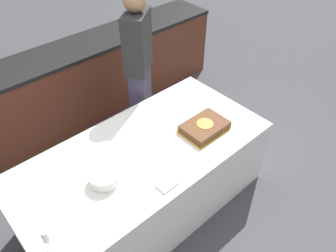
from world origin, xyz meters
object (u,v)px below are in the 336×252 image
cake (205,127)px  person_cutting_cake (139,72)px  wine_glass (45,237)px  plate_stack (105,177)px

cake → person_cutting_cake: size_ratio=0.25×
cake → wine_glass: 1.54m
cake → plate_stack: 0.98m
wine_glass → cake: bearing=4.5°
plate_stack → wine_glass: (-0.55, -0.22, 0.08)m
cake → plate_stack: plate_stack is taller
cake → wine_glass: wine_glass is taller
plate_stack → person_cutting_cake: bearing=39.7°
cake → plate_stack: (-0.97, 0.10, 0.01)m
wine_glass → person_cutting_cake: 1.84m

